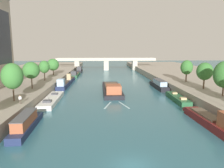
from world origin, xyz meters
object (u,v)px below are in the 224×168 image
Objects in this scene: moored_boat_right_gap_after at (159,85)px; bridge_far at (106,63)px; moored_boat_right_near at (212,121)px; moored_boat_right_midway at (178,98)px; moored_boat_left_lone at (26,123)px; moored_boat_left_gap_after at (80,70)px; barge_midriver at (112,89)px; tree_right_past_mid at (224,75)px; tree_left_midway at (12,76)px; tree_left_far at (44,67)px; moored_boat_left_upstream at (64,85)px; tree_right_distant at (187,67)px; moored_boat_left_end at (71,79)px; tree_left_second at (31,70)px; moored_boat_left_far at (75,74)px; moored_boat_left_midway at (52,99)px; tree_left_third at (53,65)px; person_on_quay at (20,99)px; tree_right_by_lamp at (205,71)px.

moored_boat_right_gap_after is 0.25× the size of bridge_far.
moored_boat_right_midway is at bearing 87.69° from moored_boat_right_near.
moored_boat_left_gap_after is at bearing 89.74° from moored_boat_left_lone.
barge_midriver is 3.22× the size of tree_right_past_mid.
tree_right_past_mid is (8.24, 11.25, 5.99)m from moored_boat_right_near.
moored_boat_right_midway is at bearing -65.31° from moored_boat_left_gap_after.
tree_left_midway reaches higher than tree_left_far.
moored_boat_left_upstream reaches higher than moored_boat_right_gap_after.
bridge_far is at bearing 98.94° from moored_boat_right_near.
tree_right_distant reaches higher than moored_boat_right_gap_after.
moored_boat_left_end is 1.55× the size of tree_left_second.
tree_right_distant is at bearing -41.96° from moored_boat_left_far.
moored_boat_left_upstream is 1.31× the size of moored_boat_left_end.
moored_boat_left_midway is 34.43m from moored_boat_right_near.
moored_boat_left_far is (0.32, 28.98, -0.19)m from moored_boat_left_upstream.
moored_boat_left_end is 0.74× the size of moored_boat_right_gap_after.
moored_boat_left_far is at bearing 125.02° from tree_right_past_mid.
tree_left_second reaches higher than tree_left_third.
tree_right_distant is (43.91, -18.12, 0.35)m from tree_left_third.
moored_boat_left_gap_after is at bearing 114.69° from moored_boat_right_midway.
tree_left_third is (-36.29, 15.78, 5.27)m from moored_boat_right_gap_after.
moored_boat_left_upstream is (-0.30, 35.38, -0.06)m from moored_boat_left_lone.
moored_boat_left_midway is at bearing -144.70° from barge_midriver.
person_on_quay is (-3.21, -57.72, 2.51)m from moored_boat_left_far.
moored_boat_right_gap_after is 9.76m from tree_right_distant.
moored_boat_right_near is at bearing -91.19° from moored_boat_right_gap_after.
barge_midriver is 1.89× the size of moored_boat_left_gap_after.
moored_boat_left_upstream is at bearing -90.85° from moored_boat_left_gap_after.
barge_midriver is at bearing 17.21° from tree_left_second.
moored_boat_right_near is 33.29m from person_on_quay.
moored_boat_left_midway is 1.11× the size of moored_boat_right_near.
moored_boat_left_far is 1.06× the size of moored_boat_right_near.
moored_boat_left_end reaches higher than moored_boat_right_gap_after.
tree_left_third is at bearing 94.27° from person_on_quay.
bridge_far reaches higher than moored_boat_left_far.
moored_boat_left_upstream reaches higher than moored_boat_left_far.
tree_left_third is 52.78m from tree_right_by_lamp.
person_on_quay is at bearing -85.73° from tree_left_third.
tree_left_midway is at bearing 120.35° from moored_boat_left_lone.
tree_right_distant is (42.79, 21.68, -0.46)m from tree_left_midway.
moored_boat_left_gap_after is 72.18m from tree_right_by_lamp.
moored_boat_left_end is 41.77m from person_on_quay.
moored_boat_right_gap_after is at bearing 17.28° from tree_left_second.
tree_left_second is 1.02× the size of tree_right_by_lamp.
barge_midriver is 3.83× the size of tree_left_third.
tree_left_second reaches higher than tree_right_distant.
tree_left_midway reaches higher than moored_boat_left_end.
moored_boat_right_midway is 41.26m from tree_left_far.
moored_boat_left_upstream is 45.56m from moored_boat_left_gap_after.
tree_left_far is at bearing 173.49° from tree_right_distant.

